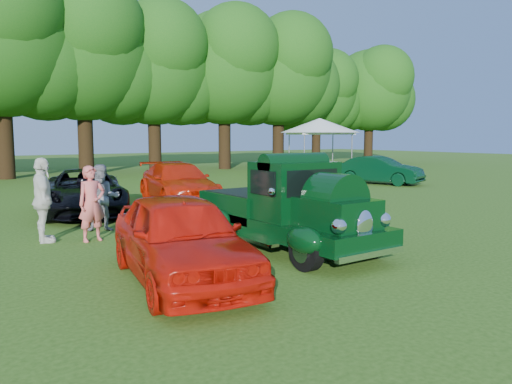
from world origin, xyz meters
TOP-DOWN VIEW (x-y plane):
  - ground at (0.00, 0.00)m, footprint 120.00×120.00m
  - hero_pickup at (0.09, 0.44)m, footprint 2.27×4.87m
  - red_convertible at (-2.89, -0.45)m, footprint 2.51×4.61m
  - back_car_black at (-2.11, 7.86)m, footprint 3.48×5.46m
  - back_car_orange at (1.46, 8.60)m, footprint 2.81×5.27m
  - back_car_blue at (5.94, 7.03)m, footprint 3.04×4.82m
  - back_car_green at (13.04, 9.28)m, footprint 2.87×4.54m
  - spectator_pink at (-3.15, 3.63)m, footprint 0.68×0.49m
  - spectator_grey at (-2.56, 4.71)m, footprint 0.98×0.86m
  - spectator_white at (-4.12, 4.12)m, footprint 0.61×1.20m
  - canopy_tent at (13.25, 14.06)m, footprint 5.98×5.98m
  - tree_line at (1.06, 23.60)m, footprint 63.68×9.44m

SIDE VIEW (x-z plane):
  - ground at x=0.00m, z-range 0.00..0.00m
  - back_car_black at x=-2.11m, z-range 0.00..1.40m
  - back_car_green at x=13.04m, z-range 0.00..1.41m
  - back_car_orange at x=1.46m, z-range 0.00..1.45m
  - red_convertible at x=-2.89m, z-range 0.00..1.49m
  - back_car_blue at x=5.94m, z-range 0.00..1.53m
  - hero_pickup at x=0.09m, z-range -0.13..1.78m
  - spectator_grey at x=-2.56m, z-range 0.00..1.72m
  - spectator_pink at x=-3.15m, z-range 0.00..1.76m
  - spectator_white at x=-4.12m, z-range 0.00..1.96m
  - canopy_tent at x=13.25m, z-range 1.28..4.74m
  - tree_line at x=1.06m, z-range 0.88..13.03m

